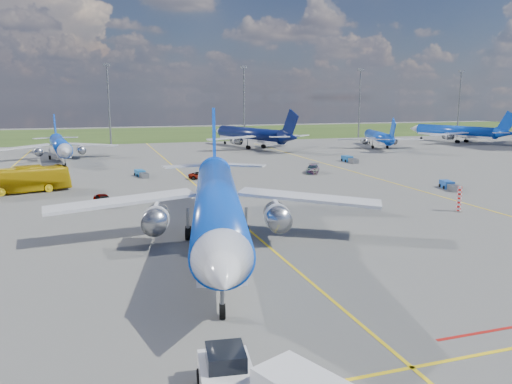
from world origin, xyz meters
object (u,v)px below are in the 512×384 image
object	(u,v)px
warning_post	(459,199)
baggage_tug_w	(449,186)
service_car_c	(313,169)
apron_bus	(20,180)
service_car_b	(201,175)
bg_jet_ene	(455,142)
bg_jet_nnw	(61,160)
bg_jet_n	(250,148)
baggage_tug_c	(141,174)
main_airliner	(218,247)
baggage_tug_e	(349,159)
pushback_tug	(227,381)
service_car_a	(103,200)
bg_jet_ne	(378,148)

from	to	relation	value
warning_post	baggage_tug_w	distance (m)	15.39
warning_post	service_car_c	world-z (taller)	warning_post
apron_bus	baggage_tug_w	xyz separation A→B (m)	(59.56, -16.08, -1.35)
service_car_b	service_car_c	bearing A→B (deg)	-88.30
bg_jet_ene	baggage_tug_w	xyz separation A→B (m)	(-54.06, -64.79, 0.51)
bg_jet_nnw	bg_jet_n	size ratio (longest dim) A/B	0.88
apron_bus	service_car_c	world-z (taller)	apron_bus
baggage_tug_c	baggage_tug_w	bearing A→B (deg)	-42.80
bg_jet_n	baggage_tug_w	size ratio (longest dim) A/B	7.86
main_airliner	baggage_tug_e	xyz separation A→B (m)	(40.34, 50.31, 0.55)
main_airliner	apron_bus	world-z (taller)	main_airliner
pushback_tug	service_car_a	bearing A→B (deg)	103.16
bg_jet_ne	baggage_tug_c	size ratio (longest dim) A/B	6.56
bg_jet_nnw	baggage_tug_c	distance (m)	31.78
bg_jet_ene	service_car_a	world-z (taller)	bg_jet_ene
pushback_tug	bg_jet_nnw	bearing A→B (deg)	104.74
service_car_c	baggage_tug_c	world-z (taller)	service_car_c
bg_jet_nnw	baggage_tug_w	xyz separation A→B (m)	(56.30, -54.37, 0.51)
warning_post	main_airliner	size ratio (longest dim) A/B	0.07
bg_jet_ne	service_car_c	bearing A→B (deg)	63.54
bg_jet_nnw	baggage_tug_w	distance (m)	78.27
warning_post	bg_jet_ene	bearing A→B (deg)	50.91
warning_post	baggage_tug_w	bearing A→B (deg)	55.04
bg_jet_n	pushback_tug	size ratio (longest dim) A/B	6.12
main_airliner	service_car_b	xyz separation A→B (m)	(6.41, 38.18, 0.58)
main_airliner	pushback_tug	xyz separation A→B (m)	(-5.02, -22.53, 0.86)
baggage_tug_e	bg_jet_ne	bearing A→B (deg)	49.53
bg_jet_nnw	service_car_c	world-z (taller)	bg_jet_nnw
bg_jet_nnw	service_car_a	size ratio (longest dim) A/B	8.15
pushback_tug	baggage_tug_e	bearing A→B (deg)	65.56
main_airliner	baggage_tug_e	bearing A→B (deg)	63.80
bg_jet_n	bg_jet_ene	bearing A→B (deg)	161.24
service_car_b	baggage_tug_c	bearing A→B (deg)	59.39
bg_jet_n	baggage_tug_c	xyz separation A→B (m)	(-32.24, -41.13, 0.49)
baggage_tug_c	main_airliner	bearing A→B (deg)	-97.40
service_car_c	baggage_tug_e	size ratio (longest dim) A/B	0.97
bg_jet_ene	service_car_c	bearing A→B (deg)	16.70
pushback_tug	baggage_tug_c	distance (m)	66.34
bg_jet_n	service_car_a	bearing A→B (deg)	41.81
bg_jet_n	bg_jet_nnw	bearing A→B (deg)	-1.32
bg_jet_nnw	main_airliner	world-z (taller)	main_airliner
service_car_b	baggage_tug_e	size ratio (longest dim) A/B	0.79
service_car_b	baggage_tug_c	distance (m)	10.75
bg_jet_n	baggage_tug_c	distance (m)	52.27
bg_jet_ene	apron_bus	bearing A→B (deg)	6.45
baggage_tug_e	bg_jet_n	bearing A→B (deg)	108.56
bg_jet_nnw	bg_jet_ene	world-z (taller)	bg_jet_ene
bg_jet_ene	baggage_tug_w	bearing A→B (deg)	33.40
bg_jet_ne	bg_jet_n	bearing A→B (deg)	1.51
bg_jet_ne	baggage_tug_w	bearing A→B (deg)	85.79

